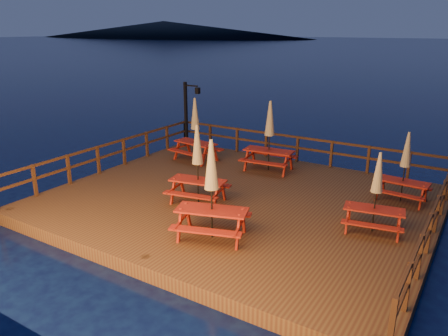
# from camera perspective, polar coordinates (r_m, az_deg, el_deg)

# --- Properties ---
(ground) EXTENTS (500.00, 500.00, 0.00)m
(ground) POSITION_cam_1_polar(r_m,az_deg,el_deg) (14.68, 1.94, -5.35)
(ground) COLOR black
(ground) RESTS_ON ground
(deck) EXTENTS (12.00, 10.00, 0.40)m
(deck) POSITION_cam_1_polar(r_m,az_deg,el_deg) (14.61, 1.95, -4.63)
(deck) COLOR #482817
(deck) RESTS_ON ground
(deck_piles) EXTENTS (11.44, 9.44, 1.40)m
(deck_piles) POSITION_cam_1_polar(r_m,az_deg,el_deg) (14.80, 1.93, -6.42)
(deck_piles) COLOR #351E11
(deck_piles) RESTS_ON ground
(railing) EXTENTS (11.80, 9.75, 1.10)m
(railing) POSITION_cam_1_polar(r_m,az_deg,el_deg) (15.75, 5.24, 0.73)
(railing) COLOR #351E11
(railing) RESTS_ON deck
(lamp_post) EXTENTS (0.85, 0.18, 3.00)m
(lamp_post) POSITION_cam_1_polar(r_m,az_deg,el_deg) (20.58, -4.66, 7.79)
(lamp_post) COLOR black
(lamp_post) RESTS_ON deck
(headland_left) EXTENTS (180.00, 84.00, 9.00)m
(headland_left) POSITION_cam_1_polar(r_m,az_deg,el_deg) (261.69, -7.86, 17.50)
(headland_left) COLOR black
(headland_left) RESTS_ON ground
(picnic_table_0) EXTENTS (2.03, 1.78, 2.54)m
(picnic_table_0) POSITION_cam_1_polar(r_m,az_deg,el_deg) (13.76, -3.47, 0.65)
(picnic_table_0) COLOR maroon
(picnic_table_0) RESTS_ON deck
(picnic_table_1) EXTENTS (1.80, 1.57, 2.28)m
(picnic_table_1) POSITION_cam_1_polar(r_m,az_deg,el_deg) (12.47, 19.28, -2.90)
(picnic_table_1) COLOR maroon
(picnic_table_1) RESTS_ON deck
(picnic_table_2) EXTENTS (2.28, 2.07, 2.71)m
(picnic_table_2) POSITION_cam_1_polar(r_m,az_deg,el_deg) (11.37, -1.63, -2.65)
(picnic_table_2) COLOR maroon
(picnic_table_2) RESTS_ON deck
(picnic_table_3) EXTENTS (2.07, 1.76, 2.75)m
(picnic_table_3) POSITION_cam_1_polar(r_m,az_deg,el_deg) (17.00, 5.95, 4.32)
(picnic_table_3) COLOR maroon
(picnic_table_3) RESTS_ON deck
(picnic_table_4) EXTENTS (1.69, 1.42, 2.30)m
(picnic_table_4) POSITION_cam_1_polar(r_m,az_deg,el_deg) (15.01, 22.56, 0.25)
(picnic_table_4) COLOR maroon
(picnic_table_4) RESTS_ON deck
(picnic_table_5) EXTENTS (2.03, 1.75, 2.65)m
(picnic_table_5) POSITION_cam_1_polar(r_m,az_deg,el_deg) (18.27, -3.77, 5.17)
(picnic_table_5) COLOR maroon
(picnic_table_5) RESTS_ON deck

